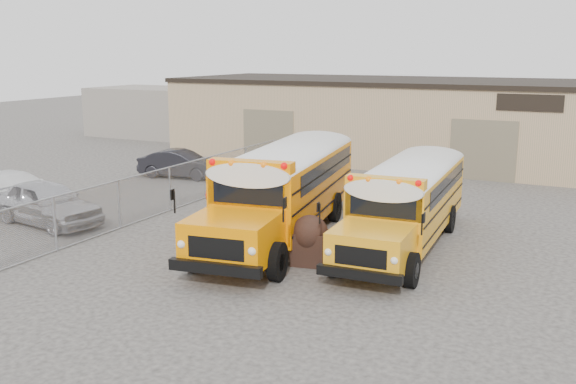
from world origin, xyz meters
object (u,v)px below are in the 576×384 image
at_px(school_bus_right, 440,168).
at_px(tarp_bundle, 310,239).
at_px(car_dark, 181,164).
at_px(car_silver, 47,203).
at_px(car_white, 17,189).
at_px(school_bus_left, 330,155).

relative_size(school_bus_right, tarp_bundle, 6.40).
bearing_deg(car_dark, tarp_bundle, -137.76).
relative_size(school_bus_right, car_silver, 2.01).
bearing_deg(school_bus_right, tarp_bundle, -100.31).
relative_size(car_silver, car_white, 1.02).
bearing_deg(car_silver, car_dark, 14.86).
xyz_separation_m(school_bus_left, car_silver, (-7.41, -9.20, -1.01)).
bearing_deg(tarp_bundle, car_white, 173.98).
distance_m(school_bus_left, car_white, 13.33).
xyz_separation_m(car_silver, car_white, (-3.55, 1.69, -0.14)).
height_order(school_bus_right, tarp_bundle, school_bus_right).
height_order(car_white, car_dark, car_dark).
xyz_separation_m(school_bus_right, car_dark, (-13.18, 0.31, -0.91)).
bearing_deg(car_dark, school_bus_right, -99.88).
bearing_deg(car_silver, school_bus_left, -29.71).
distance_m(school_bus_right, tarp_bundle, 9.29).
distance_m(school_bus_left, school_bus_right, 4.81).
bearing_deg(car_silver, car_white, 73.63).
bearing_deg(school_bus_right, car_white, -154.23).
distance_m(school_bus_right, car_dark, 13.21).
bearing_deg(car_white, car_dark, -16.85).
height_order(school_bus_right, car_silver, school_bus_right).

